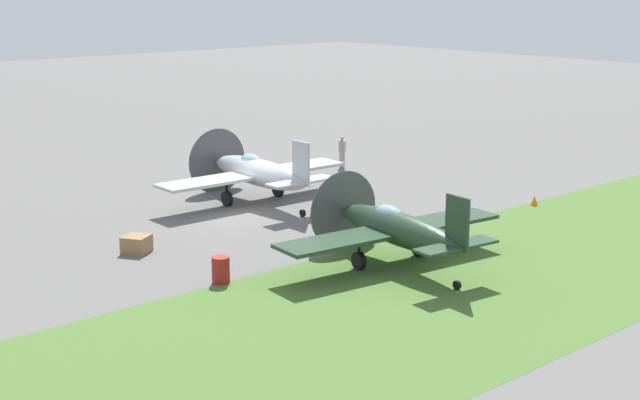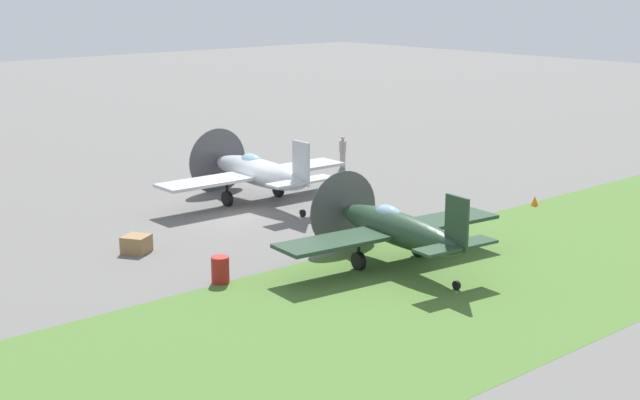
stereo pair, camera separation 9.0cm
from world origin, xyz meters
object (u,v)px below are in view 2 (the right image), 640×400
at_px(airplane_lead, 257,172).
at_px(runway_marker_cone, 535,201).
at_px(ground_crew_chief, 343,151).
at_px(supply_crate, 136,244).
at_px(fuel_drum, 220,270).
at_px(airplane_wingman, 396,228).

height_order(airplane_lead, runway_marker_cone, airplane_lead).
height_order(ground_crew_chief, supply_crate, ground_crew_chief).
bearing_deg(ground_crew_chief, fuel_drum, -32.99).
relative_size(fuel_drum, supply_crate, 1.00).
bearing_deg(fuel_drum, supply_crate, 93.77).
relative_size(airplane_lead, fuel_drum, 10.50).
xyz_separation_m(airplane_lead, fuel_drum, (-7.78, -8.15, -0.97)).
bearing_deg(airplane_wingman, ground_crew_chief, 60.13).
bearing_deg(ground_crew_chief, supply_crate, -46.78).
distance_m(fuel_drum, supply_crate, 4.91).
xyz_separation_m(airplane_lead, ground_crew_chief, (8.19, 3.23, -0.50)).
xyz_separation_m(ground_crew_chief, runway_marker_cone, (0.74, -11.86, -0.69)).
xyz_separation_m(airplane_wingman, supply_crate, (-6.06, 7.39, -1.04)).
distance_m(fuel_drum, runway_marker_cone, 16.73).
bearing_deg(airplane_wingman, airplane_lead, 85.69).
relative_size(airplane_lead, airplane_wingman, 1.03).
distance_m(supply_crate, runway_marker_cone, 17.87).
height_order(airplane_wingman, ground_crew_chief, airplane_wingman).
relative_size(fuel_drum, runway_marker_cone, 2.05).
height_order(fuel_drum, supply_crate, fuel_drum).
xyz_separation_m(fuel_drum, supply_crate, (-0.32, 4.90, -0.13)).
distance_m(airplane_wingman, supply_crate, 9.61).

